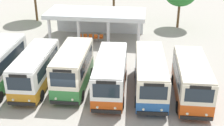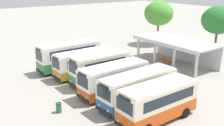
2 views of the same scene
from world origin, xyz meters
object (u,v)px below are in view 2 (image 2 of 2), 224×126
(waiting_chair_middle_seat, at_px, (166,61))
(litter_bin_apron, at_px, (59,108))
(city_bus_second_in_row, at_px, (84,62))
(city_bus_fifth_blue, at_px, (138,87))
(city_bus_middle_cream, at_px, (100,67))
(city_bus_fourth_amber, at_px, (114,78))
(waiting_chair_fifth_seat, at_px, (174,63))
(city_bus_far_end_green, at_px, (158,101))
(waiting_chair_second_from_end, at_px, (163,60))
(waiting_chair_end_by_column, at_px, (159,59))
(city_bus_nearest_orange, at_px, (69,55))
(waiting_chair_fourth_seat, at_px, (170,62))

(waiting_chair_middle_seat, distance_m, litter_bin_apron, 18.42)
(city_bus_second_in_row, distance_m, waiting_chair_middle_seat, 11.74)
(waiting_chair_middle_seat, bearing_deg, litter_bin_apron, -76.16)
(city_bus_fifth_blue, distance_m, waiting_chair_middle_seat, 13.29)
(city_bus_middle_cream, bearing_deg, city_bus_fifth_blue, 0.97)
(city_bus_second_in_row, height_order, litter_bin_apron, city_bus_second_in_row)
(city_bus_fourth_amber, xyz_separation_m, waiting_chair_fifth_seat, (-2.64, 11.67, -1.19))
(city_bus_middle_cream, xyz_separation_m, city_bus_fourth_amber, (3.20, -0.35, -0.16))
(city_bus_far_end_green, bearing_deg, city_bus_fourth_amber, 178.24)
(city_bus_second_in_row, relative_size, city_bus_far_end_green, 1.04)
(waiting_chair_second_from_end, bearing_deg, city_bus_middle_cream, -83.09)
(waiting_chair_second_from_end, height_order, waiting_chair_middle_seat, same)
(waiting_chair_end_by_column, xyz_separation_m, waiting_chair_second_from_end, (0.64, 0.06, 0.00))
(waiting_chair_fifth_seat, bearing_deg, litter_bin_apron, -80.12)
(city_bus_fourth_amber, height_order, waiting_chair_second_from_end, city_bus_fourth_amber)
(city_bus_nearest_orange, xyz_separation_m, city_bus_far_end_green, (15.99, -0.01, -0.16))
(waiting_chair_fourth_seat, bearing_deg, city_bus_nearest_orange, -118.17)
(city_bus_second_in_row, relative_size, waiting_chair_middle_seat, 8.71)
(city_bus_second_in_row, bearing_deg, city_bus_nearest_orange, -173.03)
(city_bus_middle_cream, relative_size, city_bus_fifth_blue, 0.82)
(city_bus_nearest_orange, relative_size, waiting_chair_middle_seat, 9.44)
(city_bus_fourth_amber, distance_m, waiting_chair_second_from_end, 12.55)
(waiting_chair_end_by_column, distance_m, waiting_chair_second_from_end, 0.65)
(city_bus_nearest_orange, bearing_deg, city_bus_fifth_blue, 2.90)
(city_bus_middle_cream, relative_size, waiting_chair_fourth_seat, 7.79)
(city_bus_middle_cream, bearing_deg, litter_bin_apron, -60.89)
(waiting_chair_second_from_end, relative_size, waiting_chair_fourth_seat, 1.00)
(waiting_chair_fourth_seat, relative_size, litter_bin_apron, 0.96)
(city_bus_fourth_amber, height_order, waiting_chair_middle_seat, city_bus_fourth_amber)
(city_bus_far_end_green, bearing_deg, waiting_chair_end_by_column, 134.61)
(city_bus_fifth_blue, relative_size, litter_bin_apron, 9.09)
(city_bus_fourth_amber, bearing_deg, waiting_chair_second_from_end, 111.44)
(city_bus_middle_cream, xyz_separation_m, waiting_chair_fifth_seat, (0.56, 11.32, -1.36))
(waiting_chair_second_from_end, relative_size, litter_bin_apron, 0.96)
(city_bus_nearest_orange, distance_m, waiting_chair_middle_seat, 13.17)
(city_bus_fourth_amber, distance_m, waiting_chair_fourth_seat, 12.11)
(waiting_chair_fourth_seat, xyz_separation_m, litter_bin_apron, (3.77, -17.86, -0.07))
(city_bus_nearest_orange, height_order, city_bus_far_end_green, city_bus_nearest_orange)
(city_bus_middle_cream, bearing_deg, city_bus_nearest_orange, -175.18)
(city_bus_fifth_blue, xyz_separation_m, waiting_chair_middle_seat, (-7.12, 11.16, -1.17))
(city_bus_fourth_amber, relative_size, waiting_chair_fourth_seat, 8.76)
(litter_bin_apron, bearing_deg, waiting_chair_fourth_seat, 101.90)
(waiting_chair_fifth_seat, relative_size, litter_bin_apron, 0.96)
(litter_bin_apron, bearing_deg, city_bus_nearest_orange, 148.91)
(city_bus_fourth_amber, relative_size, waiting_chair_end_by_column, 8.76)
(city_bus_second_in_row, xyz_separation_m, city_bus_fifth_blue, (9.59, 0.26, -0.02))
(city_bus_fifth_blue, height_order, litter_bin_apron, city_bus_fifth_blue)
(city_bus_second_in_row, xyz_separation_m, city_bus_far_end_green, (12.79, -0.40, 0.05))
(litter_bin_apron, bearing_deg, waiting_chair_fifth_seat, 99.88)
(waiting_chair_second_from_end, bearing_deg, waiting_chair_fourth_seat, -1.14)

